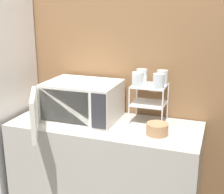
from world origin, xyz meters
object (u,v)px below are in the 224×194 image
object	(u,v)px
glass_back_left	(142,76)
dish_rack	(149,95)
glass_front_right	(159,81)
microwave	(81,101)
glass_front_left	(138,79)
glass_back_right	(162,77)
bowl	(157,129)

from	to	relation	value
glass_back_left	dish_rack	bearing A→B (deg)	-36.35
dish_rack	glass_front_right	world-z (taller)	glass_front_right
dish_rack	glass_back_left	size ratio (longest dim) A/B	2.76
microwave	glass_front_left	xyz separation A→B (m)	(0.43, 0.05, 0.19)
glass_back_right	glass_front_right	distance (m)	0.13
microwave	glass_back_left	bearing A→B (deg)	21.69
glass_back_right	glass_back_left	world-z (taller)	same
dish_rack	glass_front_left	bearing A→B (deg)	-139.71
dish_rack	glass_front_left	world-z (taller)	glass_front_left
glass_front_left	glass_back_right	bearing A→B (deg)	38.95
glass_front_right	bowl	bearing A→B (deg)	-77.60
dish_rack	bowl	size ratio (longest dim) A/B	1.91
microwave	dish_rack	size ratio (longest dim) A/B	2.78
glass_front_left	glass_front_right	world-z (taller)	same
microwave	glass_front_left	distance (m)	0.48
dish_rack	bowl	distance (m)	0.30
glass_back_right	glass_front_left	bearing A→B (deg)	-141.05
glass_front_left	glass_front_right	bearing A→B (deg)	-0.48
microwave	bowl	world-z (taller)	microwave
microwave	dish_rack	world-z (taller)	microwave
glass_back_left	glass_front_left	bearing A→B (deg)	-89.57
dish_rack	bowl	xyz separation A→B (m)	(0.11, -0.23, -0.17)
glass_front_left	glass_back_right	size ratio (longest dim) A/B	1.00
glass_back_right	bowl	size ratio (longest dim) A/B	0.69
microwave	glass_front_left	bearing A→B (deg)	7.10
glass_back_left	bowl	distance (m)	0.45
glass_back_right	glass_front_right	world-z (taller)	same
glass_back_left	bowl	bearing A→B (deg)	-55.92
glass_back_left	glass_back_right	bearing A→B (deg)	2.61
glass_front_left	microwave	bearing A→B (deg)	-172.90
dish_rack	glass_back_right	bearing A→B (deg)	37.66
microwave	bowl	distance (m)	0.64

